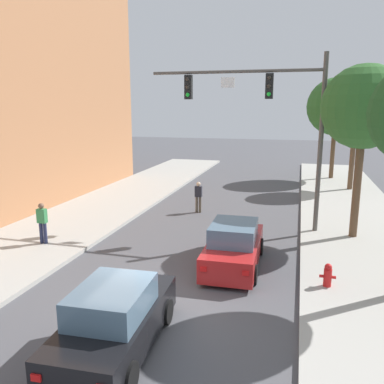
{
  "coord_description": "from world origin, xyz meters",
  "views": [
    {
      "loc": [
        3.77,
        -9.27,
        5.47
      ],
      "look_at": [
        -0.47,
        6.33,
        2.0
      ],
      "focal_mm": 37.19,
      "sensor_mm": 36.0,
      "label": 1
    }
  ],
  "objects_px": {
    "traffic_signal_mast": "(270,109)",
    "pedestrian_crossing_road": "(198,196)",
    "car_following_black": "(115,321)",
    "street_tree_third": "(356,116)",
    "street_tree_farthest": "(336,107)",
    "fire_hydrant": "(328,275)",
    "car_lead_red": "(234,247)",
    "pedestrian_sidewalk_left_walker": "(42,221)",
    "street_tree_second": "(364,108)"
  },
  "relations": [
    {
      "from": "traffic_signal_mast",
      "to": "pedestrian_crossing_road",
      "type": "bearing_deg",
      "value": 149.92
    },
    {
      "from": "car_following_black",
      "to": "street_tree_third",
      "type": "bearing_deg",
      "value": 70.44
    },
    {
      "from": "pedestrian_crossing_road",
      "to": "street_tree_farthest",
      "type": "xyz_separation_m",
      "value": [
        7.41,
        12.0,
        4.56
      ]
    },
    {
      "from": "car_following_black",
      "to": "pedestrian_crossing_road",
      "type": "bearing_deg",
      "value": 95.48
    },
    {
      "from": "fire_hydrant",
      "to": "car_following_black",
      "type": "bearing_deg",
      "value": -137.74
    },
    {
      "from": "car_lead_red",
      "to": "fire_hydrant",
      "type": "height_order",
      "value": "car_lead_red"
    },
    {
      "from": "traffic_signal_mast",
      "to": "street_tree_third",
      "type": "bearing_deg",
      "value": 65.06
    },
    {
      "from": "car_following_black",
      "to": "pedestrian_sidewalk_left_walker",
      "type": "xyz_separation_m",
      "value": [
        -5.81,
        5.52,
        0.34
      ]
    },
    {
      "from": "pedestrian_crossing_road",
      "to": "street_tree_farthest",
      "type": "distance_m",
      "value": 14.83
    },
    {
      "from": "car_following_black",
      "to": "car_lead_red",
      "type": "bearing_deg",
      "value": 71.96
    },
    {
      "from": "pedestrian_sidewalk_left_walker",
      "to": "street_tree_farthest",
      "type": "xyz_separation_m",
      "value": [
        12.05,
        18.74,
        4.41
      ]
    },
    {
      "from": "car_lead_red",
      "to": "pedestrian_crossing_road",
      "type": "bearing_deg",
      "value": 113.96
    },
    {
      "from": "pedestrian_sidewalk_left_walker",
      "to": "pedestrian_crossing_road",
      "type": "distance_m",
      "value": 8.18
    },
    {
      "from": "street_tree_second",
      "to": "street_tree_third",
      "type": "xyz_separation_m",
      "value": [
        0.98,
        10.42,
        -0.53
      ]
    },
    {
      "from": "pedestrian_sidewalk_left_walker",
      "to": "street_tree_second",
      "type": "bearing_deg",
      "value": 19.27
    },
    {
      "from": "pedestrian_sidewalk_left_walker",
      "to": "pedestrian_crossing_road",
      "type": "xyz_separation_m",
      "value": [
        4.64,
        6.74,
        -0.15
      ]
    },
    {
      "from": "car_following_black",
      "to": "pedestrian_sidewalk_left_walker",
      "type": "bearing_deg",
      "value": 136.46
    },
    {
      "from": "car_following_black",
      "to": "street_tree_farthest",
      "type": "height_order",
      "value": "street_tree_farthest"
    },
    {
      "from": "traffic_signal_mast",
      "to": "fire_hydrant",
      "type": "distance_m",
      "value": 7.88
    },
    {
      "from": "pedestrian_crossing_road",
      "to": "street_tree_third",
      "type": "bearing_deg",
      "value": 43.36
    },
    {
      "from": "street_tree_second",
      "to": "fire_hydrant",
      "type": "bearing_deg",
      "value": -103.99
    },
    {
      "from": "traffic_signal_mast",
      "to": "pedestrian_sidewalk_left_walker",
      "type": "distance_m",
      "value": 10.44
    },
    {
      "from": "traffic_signal_mast",
      "to": "car_lead_red",
      "type": "distance_m",
      "value": 6.58
    },
    {
      "from": "traffic_signal_mast",
      "to": "street_tree_third",
      "type": "xyz_separation_m",
      "value": [
        4.65,
        10.0,
        -0.48
      ]
    },
    {
      "from": "traffic_signal_mast",
      "to": "pedestrian_crossing_road",
      "type": "xyz_separation_m",
      "value": [
        -3.68,
        2.13,
        -4.47
      ]
    },
    {
      "from": "traffic_signal_mast",
      "to": "street_tree_second",
      "type": "height_order",
      "value": "traffic_signal_mast"
    },
    {
      "from": "car_following_black",
      "to": "street_tree_farthest",
      "type": "bearing_deg",
      "value": 75.59
    },
    {
      "from": "street_tree_second",
      "to": "pedestrian_crossing_road",
      "type": "bearing_deg",
      "value": 160.87
    },
    {
      "from": "car_lead_red",
      "to": "street_tree_farthest",
      "type": "bearing_deg",
      "value": 76.69
    },
    {
      "from": "street_tree_second",
      "to": "car_following_black",
      "type": "bearing_deg",
      "value": -122.44
    },
    {
      "from": "street_tree_third",
      "to": "pedestrian_crossing_road",
      "type": "bearing_deg",
      "value": -136.64
    },
    {
      "from": "traffic_signal_mast",
      "to": "street_tree_farthest",
      "type": "bearing_deg",
      "value": 75.2
    },
    {
      "from": "car_lead_red",
      "to": "street_tree_third",
      "type": "bearing_deg",
      "value": 69.87
    },
    {
      "from": "car_following_black",
      "to": "street_tree_second",
      "type": "distance_m",
      "value": 12.44
    },
    {
      "from": "traffic_signal_mast",
      "to": "street_tree_second",
      "type": "bearing_deg",
      "value": -6.51
    },
    {
      "from": "pedestrian_sidewalk_left_walker",
      "to": "street_tree_third",
      "type": "bearing_deg",
      "value": 48.41
    },
    {
      "from": "pedestrian_sidewalk_left_walker",
      "to": "pedestrian_crossing_road",
      "type": "height_order",
      "value": "pedestrian_sidewalk_left_walker"
    },
    {
      "from": "pedestrian_sidewalk_left_walker",
      "to": "car_following_black",
      "type": "bearing_deg",
      "value": -43.54
    },
    {
      "from": "fire_hydrant",
      "to": "street_tree_farthest",
      "type": "xyz_separation_m",
      "value": [
        1.38,
        19.86,
        4.97
      ]
    },
    {
      "from": "street_tree_second",
      "to": "street_tree_farthest",
      "type": "distance_m",
      "value": 14.55
    },
    {
      "from": "traffic_signal_mast",
      "to": "car_following_black",
      "type": "distance_m",
      "value": 11.43
    },
    {
      "from": "pedestrian_crossing_road",
      "to": "street_tree_third",
      "type": "distance_m",
      "value": 12.13
    },
    {
      "from": "pedestrian_crossing_road",
      "to": "street_tree_second",
      "type": "relative_size",
      "value": 0.23
    },
    {
      "from": "street_tree_second",
      "to": "street_tree_farthest",
      "type": "bearing_deg",
      "value": 89.76
    },
    {
      "from": "street_tree_farthest",
      "to": "car_following_black",
      "type": "bearing_deg",
      "value": -104.41
    },
    {
      "from": "street_tree_second",
      "to": "pedestrian_sidewalk_left_walker",
      "type": "bearing_deg",
      "value": -160.73
    },
    {
      "from": "car_lead_red",
      "to": "car_following_black",
      "type": "height_order",
      "value": "same"
    },
    {
      "from": "car_lead_red",
      "to": "street_tree_farthest",
      "type": "distance_m",
      "value": 19.82
    },
    {
      "from": "pedestrian_sidewalk_left_walker",
      "to": "fire_hydrant",
      "type": "relative_size",
      "value": 2.28
    },
    {
      "from": "pedestrian_sidewalk_left_walker",
      "to": "street_tree_farthest",
      "type": "distance_m",
      "value": 22.72
    }
  ]
}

